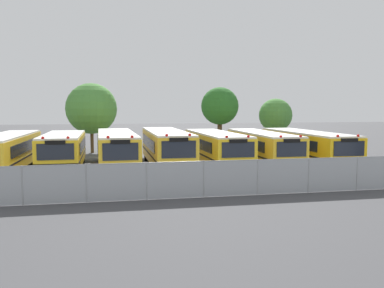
{
  "coord_description": "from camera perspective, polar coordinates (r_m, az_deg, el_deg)",
  "views": [
    {
      "loc": [
        -3.86,
        -28.28,
        4.19
      ],
      "look_at": [
        1.83,
        0.0,
        1.6
      ],
      "focal_mm": 37.57,
      "sensor_mm": 36.0,
      "label": 1
    }
  ],
  "objects": [
    {
      "name": "ground_plane",
      "position": [
        28.85,
        -3.58,
        -3.23
      ],
      "size": [
        160.0,
        160.0,
        0.0
      ],
      "primitive_type": "plane",
      "color": "#424244"
    },
    {
      "name": "school_bus_0",
      "position": [
        29.15,
        -24.75,
        -0.92
      ],
      "size": [
        2.48,
        11.56,
        2.57
      ],
      "rotation": [
        0.0,
        0.0,
        3.14
      ],
      "color": "yellow",
      "rests_on": "ground_plane"
    },
    {
      "name": "school_bus_1",
      "position": [
        28.81,
        -17.79,
        -0.77
      ],
      "size": [
        2.72,
        9.31,
        2.57
      ],
      "rotation": [
        0.0,
        0.0,
        3.16
      ],
      "color": "yellow",
      "rests_on": "ground_plane"
    },
    {
      "name": "school_bus_2",
      "position": [
        28.31,
        -10.68,
        -0.62
      ],
      "size": [
        2.79,
        11.22,
        2.65
      ],
      "rotation": [
        0.0,
        0.0,
        3.17
      ],
      "color": "yellow",
      "rests_on": "ground_plane"
    },
    {
      "name": "school_bus_3",
      "position": [
        28.77,
        -3.7,
        -0.39
      ],
      "size": [
        2.57,
        11.14,
        2.71
      ],
      "rotation": [
        0.0,
        0.0,
        3.14
      ],
      "color": "yellow",
      "rests_on": "ground_plane"
    },
    {
      "name": "school_bus_4",
      "position": [
        29.27,
        3.38,
        -0.45
      ],
      "size": [
        2.67,
        10.54,
        2.56
      ],
      "rotation": [
        0.0,
        0.0,
        3.15
      ],
      "color": "yellow",
      "rests_on": "ground_plane"
    },
    {
      "name": "school_bus_5",
      "position": [
        30.31,
        9.86,
        -0.34
      ],
      "size": [
        2.65,
        10.93,
        2.54
      ],
      "rotation": [
        0.0,
        0.0,
        3.12
      ],
      "color": "yellow",
      "rests_on": "ground_plane"
    },
    {
      "name": "school_bus_6",
      "position": [
        31.72,
        15.82,
        -0.2
      ],
      "size": [
        2.66,
        11.69,
        2.55
      ],
      "rotation": [
        0.0,
        0.0,
        3.14
      ],
      "color": "yellow",
      "rests_on": "ground_plane"
    },
    {
      "name": "tree_1",
      "position": [
        38.56,
        -13.91,
        5.06
      ],
      "size": [
        4.72,
        4.72,
        6.5
      ],
      "color": "#4C3823",
      "rests_on": "ground_plane"
    },
    {
      "name": "tree_2",
      "position": [
        39.35,
        3.93,
        5.54
      ],
      "size": [
        3.66,
        3.66,
        6.22
      ],
      "color": "#4C3823",
      "rests_on": "ground_plane"
    },
    {
      "name": "tree_3",
      "position": [
        42.4,
        11.91,
        3.95
      ],
      "size": [
        3.48,
        3.41,
        5.16
      ],
      "color": "#4C3823",
      "rests_on": "ground_plane"
    },
    {
      "name": "chainlink_fence",
      "position": [
        18.86,
        1.66,
        -4.9
      ],
      "size": [
        26.71,
        0.07,
        1.74
      ],
      "color": "#9EA0A3",
      "rests_on": "ground_plane"
    }
  ]
}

